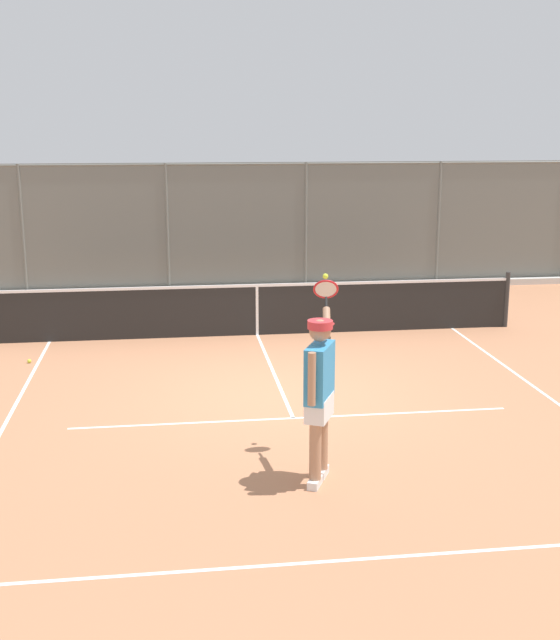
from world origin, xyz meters
TOP-DOWN VIEW (x-y plane):
  - ground_plane at (0.00, 0.00)m, footprint 60.00×60.00m
  - court_line_markings at (0.00, 1.28)m, footprint 7.58×8.21m
  - fence_backdrop at (0.00, -8.42)m, footprint 19.09×1.37m
  - tennis_net at (0.00, -3.54)m, footprint 9.74×0.09m
  - tennis_player at (0.02, 2.94)m, footprint 0.59×1.44m
  - tennis_ball_near_baseline at (3.90, -2.19)m, footprint 0.07×0.07m

SIDE VIEW (x-z plane):
  - ground_plane at x=0.00m, z-range 0.00..0.00m
  - court_line_markings at x=0.00m, z-range 0.00..0.01m
  - tennis_ball_near_baseline at x=3.90m, z-range 0.00..0.07m
  - tennis_net at x=0.00m, z-range -0.04..1.03m
  - tennis_player at x=0.02m, z-range 0.03..2.15m
  - fence_backdrop at x=0.00m, z-range -0.17..2.80m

